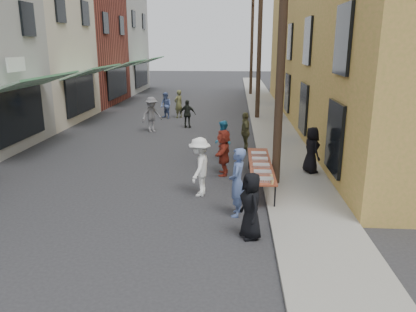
# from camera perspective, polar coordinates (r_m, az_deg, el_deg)

# --- Properties ---
(ground) EXTENTS (120.00, 120.00, 0.00)m
(ground) POSITION_cam_1_polar(r_m,az_deg,el_deg) (10.79, -12.63, -8.87)
(ground) COLOR #28282B
(ground) RESTS_ON ground
(sidewalk) EXTENTS (2.20, 60.00, 0.10)m
(sidewalk) POSITION_cam_1_polar(r_m,az_deg,el_deg) (24.87, 8.52, 5.28)
(sidewalk) COLOR gray
(sidewalk) RESTS_ON ground
(storefront_row) EXTENTS (8.00, 37.00, 9.00)m
(storefront_row) POSITION_cam_1_polar(r_m,az_deg,el_deg) (27.61, -24.90, 13.56)
(storefront_row) COLOR maroon
(storefront_row) RESTS_ON ground
(building_ochre) EXTENTS (10.00, 28.00, 10.00)m
(building_ochre) POSITION_cam_1_polar(r_m,az_deg,el_deg) (24.78, 23.95, 15.64)
(building_ochre) COLOR #A3913A
(building_ochre) RESTS_ON ground
(utility_pole_near) EXTENTS (0.26, 0.26, 9.00)m
(utility_pole_near) POSITION_cam_1_polar(r_m,az_deg,el_deg) (12.48, 10.37, 15.79)
(utility_pole_near) COLOR #2D2116
(utility_pole_near) RESTS_ON ground
(utility_pole_mid) EXTENTS (0.26, 0.26, 9.00)m
(utility_pole_mid) POSITION_cam_1_polar(r_m,az_deg,el_deg) (24.44, 7.25, 15.64)
(utility_pole_mid) COLOR #2D2116
(utility_pole_mid) RESTS_ON ground
(utility_pole_far) EXTENTS (0.26, 0.26, 9.00)m
(utility_pole_far) POSITION_cam_1_polar(r_m,az_deg,el_deg) (36.43, 6.19, 15.58)
(utility_pole_far) COLOR #2D2116
(utility_pole_far) RESTS_ON ground
(serving_table) EXTENTS (0.70, 4.00, 0.75)m
(serving_table) POSITION_cam_1_polar(r_m,az_deg,el_deg) (12.83, 7.41, -1.27)
(serving_table) COLOR maroon
(serving_table) RESTS_ON ground
(catering_tray_sausage) EXTENTS (0.50, 0.33, 0.08)m
(catering_tray_sausage) POSITION_cam_1_polar(r_m,az_deg,el_deg) (11.23, 7.90, -3.31)
(catering_tray_sausage) COLOR maroon
(catering_tray_sausage) RESTS_ON serving_table
(catering_tray_foil_b) EXTENTS (0.50, 0.33, 0.08)m
(catering_tray_foil_b) POSITION_cam_1_polar(r_m,az_deg,el_deg) (11.85, 7.69, -2.30)
(catering_tray_foil_b) COLOR #B2B2B7
(catering_tray_foil_b) RESTS_ON serving_table
(catering_tray_buns) EXTENTS (0.50, 0.33, 0.08)m
(catering_tray_buns) POSITION_cam_1_polar(r_m,az_deg,el_deg) (12.52, 7.50, -1.32)
(catering_tray_buns) COLOR tan
(catering_tray_buns) RESTS_ON serving_table
(catering_tray_foil_d) EXTENTS (0.50, 0.33, 0.08)m
(catering_tray_foil_d) POSITION_cam_1_polar(r_m,az_deg,el_deg) (13.19, 7.32, -0.45)
(catering_tray_foil_d) COLOR #B2B2B7
(catering_tray_foil_d) RESTS_ON serving_table
(catering_tray_buns_end) EXTENTS (0.50, 0.33, 0.08)m
(catering_tray_buns_end) POSITION_cam_1_polar(r_m,az_deg,el_deg) (13.86, 7.16, 0.34)
(catering_tray_buns_end) COLOR tan
(catering_tray_buns_end) RESTS_ON serving_table
(condiment_jar_a) EXTENTS (0.07, 0.07, 0.08)m
(condiment_jar_a) POSITION_cam_1_polar(r_m,az_deg,el_deg) (10.94, 6.85, -3.80)
(condiment_jar_a) COLOR #A57F26
(condiment_jar_a) RESTS_ON serving_table
(condiment_jar_b) EXTENTS (0.07, 0.07, 0.08)m
(condiment_jar_b) POSITION_cam_1_polar(r_m,az_deg,el_deg) (11.03, 6.82, -3.63)
(condiment_jar_b) COLOR #A57F26
(condiment_jar_b) RESTS_ON serving_table
(condiment_jar_c) EXTENTS (0.07, 0.07, 0.08)m
(condiment_jar_c) POSITION_cam_1_polar(r_m,az_deg,el_deg) (11.12, 6.80, -3.46)
(condiment_jar_c) COLOR #A57F26
(condiment_jar_c) RESTS_ON serving_table
(cup_stack) EXTENTS (0.08, 0.08, 0.12)m
(cup_stack) POSITION_cam_1_polar(r_m,az_deg,el_deg) (11.01, 9.03, -3.64)
(cup_stack) COLOR tan
(cup_stack) RESTS_ON serving_table
(guest_front_a) EXTENTS (0.73, 0.90, 1.59)m
(guest_front_a) POSITION_cam_1_polar(r_m,az_deg,el_deg) (9.43, 6.06, -6.97)
(guest_front_a) COLOR black
(guest_front_a) RESTS_ON ground
(guest_front_b) EXTENTS (0.52, 0.72, 1.83)m
(guest_front_b) POSITION_cam_1_polar(r_m,az_deg,el_deg) (10.56, 4.12, -3.72)
(guest_front_b) COLOR #4F6499
(guest_front_b) RESTS_ON ground
(guest_front_c) EXTENTS (0.62, 0.78, 1.57)m
(guest_front_c) POSITION_cam_1_polar(r_m,az_deg,el_deg) (15.56, 2.09, 2.12)
(guest_front_c) COLOR teal
(guest_front_c) RESTS_ON ground
(guest_front_d) EXTENTS (0.83, 1.23, 1.76)m
(guest_front_d) POSITION_cam_1_polar(r_m,az_deg,el_deg) (11.95, -1.18, -1.54)
(guest_front_d) COLOR white
(guest_front_d) RESTS_ON ground
(guest_front_e) EXTENTS (0.56, 1.03, 1.67)m
(guest_front_e) POSITION_cam_1_polar(r_m,az_deg,el_deg) (16.98, 5.24, 3.37)
(guest_front_e) COLOR brown
(guest_front_e) RESTS_ON ground
(guest_queue_back) EXTENTS (0.53, 1.49, 1.59)m
(guest_queue_back) POSITION_cam_1_polar(r_m,az_deg,el_deg) (13.90, 2.20, 0.52)
(guest_queue_back) COLOR #9B3121
(guest_queue_back) RESTS_ON ground
(server) EXTENTS (0.73, 0.89, 1.58)m
(server) POSITION_cam_1_polar(r_m,az_deg,el_deg) (14.27, 14.36, 0.83)
(server) COLOR black
(server) RESTS_ON sidewalk
(passerby_left) EXTENTS (1.30, 1.30, 1.80)m
(passerby_left) POSITION_cam_1_polar(r_m,az_deg,el_deg) (20.97, -7.93, 5.78)
(passerby_left) COLOR slate
(passerby_left) RESTS_ON ground
(passerby_mid) EXTENTS (0.92, 0.47, 1.51)m
(passerby_mid) POSITION_cam_1_polar(r_m,az_deg,el_deg) (21.87, -2.89, 5.92)
(passerby_mid) COLOR black
(passerby_mid) RESTS_ON ground
(passerby_right) EXTENTS (0.70, 0.74, 1.70)m
(passerby_right) POSITION_cam_1_polar(r_m,az_deg,el_deg) (24.99, -4.15, 7.31)
(passerby_right) COLOR brown
(passerby_right) RESTS_ON ground
(passerby_far) EXTENTS (0.96, 0.95, 1.57)m
(passerby_far) POSITION_cam_1_polar(r_m,az_deg,el_deg) (24.88, -5.96, 7.08)
(passerby_far) COLOR #51659D
(passerby_far) RESTS_ON ground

